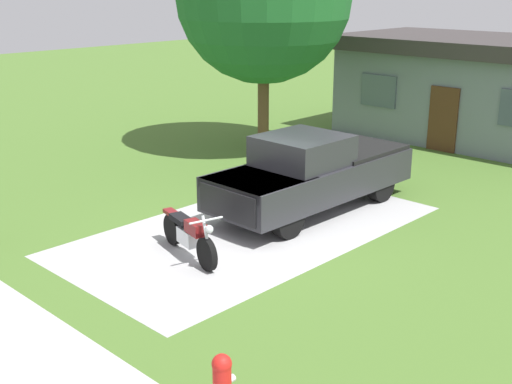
% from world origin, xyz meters
% --- Properties ---
extents(ground_plane, '(80.00, 80.00, 0.00)m').
position_xyz_m(ground_plane, '(0.00, 0.00, 0.00)').
color(ground_plane, '#486C2A').
extents(driveway_pad, '(4.58, 8.49, 0.01)m').
position_xyz_m(driveway_pad, '(0.00, 0.00, 0.00)').
color(driveway_pad, '#A8A8A8').
rests_on(driveway_pad, ground).
extents(motorcycle, '(2.17, 0.88, 1.09)m').
position_xyz_m(motorcycle, '(0.13, -1.93, 0.47)').
color(motorcycle, black).
rests_on(motorcycle, ground).
extents(pickup_truck, '(2.08, 5.65, 1.90)m').
position_xyz_m(pickup_truck, '(0.06, 2.09, 0.95)').
color(pickup_truck, black).
rests_on(pickup_truck, ground).
extents(neighbor_house, '(9.60, 5.60, 3.50)m').
position_xyz_m(neighbor_house, '(-0.55, 11.98, 1.79)').
color(neighbor_house, slate).
rests_on(neighbor_house, ground).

